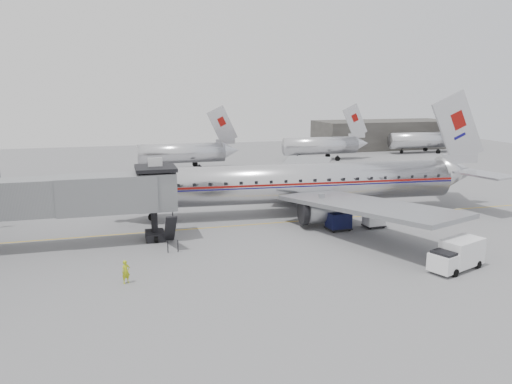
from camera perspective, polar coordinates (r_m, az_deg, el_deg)
ground at (r=42.65m, az=1.55°, el=-5.81°), size 160.00×160.00×0.00m
hangar at (r=114.56m, az=14.39°, el=6.41°), size 30.00×12.00×6.00m
apron_line at (r=49.02m, az=2.83°, el=-3.49°), size 60.00×0.15×0.01m
jet_bridge at (r=43.63m, az=-21.36°, el=-0.56°), size 21.00×6.20×7.10m
distant_aircraft_near at (r=82.12m, az=-8.37°, el=4.51°), size 16.39×3.20×10.26m
distant_aircraft_mid at (r=92.83m, az=7.49°, el=5.35°), size 16.39×3.20×10.26m
distant_aircraft_far at (r=107.84m, az=18.51°, el=5.72°), size 16.39×3.20×10.26m
airliner at (r=52.27m, az=5.81°, el=1.06°), size 40.66×37.57×12.86m
service_van at (r=39.00m, az=21.99°, el=-6.63°), size 4.94×3.27×2.17m
baggage_cart_navy at (r=46.76m, az=9.42°, el=-3.26°), size 2.24×1.77×1.68m
baggage_cart_white at (r=48.41m, az=13.34°, el=-3.02°), size 1.98×1.56×1.49m
ramp_worker at (r=34.98m, az=-14.65°, el=-8.82°), size 0.69×0.59×1.60m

